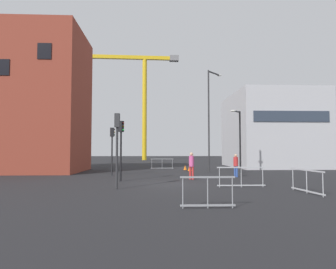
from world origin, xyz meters
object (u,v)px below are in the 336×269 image
(pedestrian_waiting, at_px, (191,164))
(traffic_cone_striped, at_px, (190,168))
(traffic_light_island, at_px, (117,138))
(traffic_cone_on_verge, at_px, (185,168))
(traffic_light_corner, at_px, (112,143))
(streetlamp_short, at_px, (239,135))
(streetlamp_tall, at_px, (210,113))
(traffic_light_verge, at_px, (121,141))
(pedestrian_walking, at_px, (236,164))
(construction_crane, at_px, (142,88))

(pedestrian_waiting, xyz_separation_m, traffic_cone_striped, (0.79, 7.63, -0.81))
(traffic_light_island, height_order, traffic_cone_on_verge, traffic_light_island)
(traffic_light_corner, distance_m, pedestrian_waiting, 6.88)
(streetlamp_short, xyz_separation_m, traffic_light_corner, (-10.57, -1.73, -0.73))
(streetlamp_tall, distance_m, traffic_light_corner, 9.36)
(streetlamp_short, height_order, traffic_cone_striped, streetlamp_short)
(streetlamp_tall, relative_size, traffic_light_verge, 2.41)
(pedestrian_waiting, bearing_deg, traffic_light_verge, -168.31)
(traffic_light_island, relative_size, traffic_light_verge, 1.00)
(traffic_light_verge, distance_m, pedestrian_waiting, 4.96)
(streetlamp_short, distance_m, traffic_light_island, 13.47)
(streetlamp_short, distance_m, traffic_light_corner, 10.74)
(traffic_light_corner, bearing_deg, traffic_cone_on_verge, 41.85)
(traffic_cone_striped, bearing_deg, traffic_light_verge, -122.27)
(traffic_light_corner, height_order, pedestrian_waiting, traffic_light_corner)
(streetlamp_short, bearing_deg, streetlamp_tall, 147.59)
(traffic_light_verge, bearing_deg, streetlamp_short, 32.88)
(traffic_cone_on_verge, bearing_deg, pedestrian_waiting, -93.19)
(pedestrian_walking, height_order, pedestrian_waiting, pedestrian_waiting)
(streetlamp_tall, xyz_separation_m, traffic_light_island, (-6.93, -11.27, -2.77))
(traffic_light_corner, distance_m, traffic_cone_striped, 8.19)
(traffic_light_island, bearing_deg, streetlamp_tall, 58.43)
(traffic_light_verge, relative_size, pedestrian_walking, 2.28)
(traffic_light_verge, bearing_deg, construction_crane, 90.73)
(construction_crane, height_order, streetlamp_tall, construction_crane)
(pedestrian_walking, bearing_deg, traffic_cone_on_verge, 111.64)
(streetlamp_tall, distance_m, streetlamp_short, 3.37)
(traffic_light_verge, xyz_separation_m, pedestrian_walking, (8.09, 2.53, -1.61))
(streetlamp_short, distance_m, pedestrian_walking, 4.40)
(traffic_cone_on_verge, bearing_deg, traffic_light_island, -109.55)
(construction_crane, bearing_deg, traffic_light_island, -89.02)
(traffic_light_corner, height_order, traffic_cone_striped, traffic_light_corner)
(streetlamp_tall, distance_m, traffic_light_verge, 10.72)
(traffic_cone_on_verge, bearing_deg, traffic_light_corner, -138.15)
(construction_crane, xyz_separation_m, traffic_light_corner, (-0.69, -35.26, -11.92))
(streetlamp_short, xyz_separation_m, pedestrian_waiting, (-4.75, -5.11, -2.19))
(traffic_light_verge, height_order, pedestrian_waiting, traffic_light_verge)
(traffic_light_corner, bearing_deg, pedestrian_waiting, -30.09)
(streetlamp_short, xyz_separation_m, traffic_cone_striped, (-3.96, 2.52, -3.00))
(streetlamp_short, height_order, traffic_light_island, streetlamp_short)
(traffic_light_corner, relative_size, traffic_cone_on_verge, 8.02)
(construction_crane, relative_size, streetlamp_short, 3.95)
(traffic_light_verge, height_order, pedestrian_walking, traffic_light_verge)
(traffic_light_corner, xyz_separation_m, traffic_cone_striped, (6.61, 4.26, -2.27))
(streetlamp_tall, relative_size, pedestrian_walking, 5.50)
(traffic_light_island, bearing_deg, construction_crane, 90.98)
(streetlamp_tall, xyz_separation_m, traffic_cone_striped, (-1.74, 1.11, -5.10))
(traffic_light_island, height_order, pedestrian_walking, traffic_light_island)
(traffic_light_corner, bearing_deg, construction_crane, 88.89)
(traffic_light_corner, relative_size, pedestrian_walking, 2.22)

